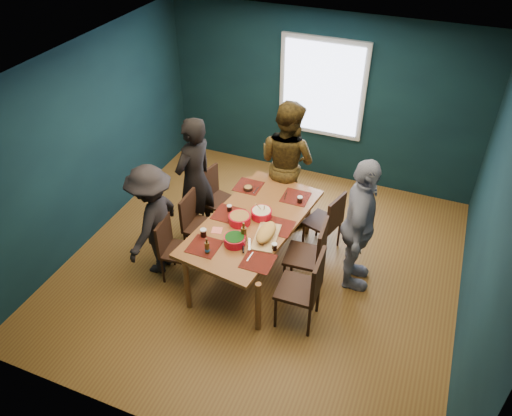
{
  "coord_description": "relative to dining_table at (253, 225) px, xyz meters",
  "views": [
    {
      "loc": [
        1.77,
        -4.58,
        4.65
      ],
      "look_at": [
        -0.08,
        -0.03,
        0.97
      ],
      "focal_mm": 35.0,
      "sensor_mm": 36.0,
      "label": 1
    }
  ],
  "objects": [
    {
      "name": "beer_bottle_a",
      "position": [
        -0.25,
        -0.76,
        0.15
      ],
      "size": [
        0.06,
        0.06,
        0.22
      ],
      "color": "#46290C",
      "rests_on": "dining_table"
    },
    {
      "name": "person_near_left",
      "position": [
        -1.16,
        -0.47,
        0.07
      ],
      "size": [
        0.6,
        1.02,
        1.55
      ],
      "primitive_type": "imported",
      "rotation": [
        0.0,
        0.0,
        4.73
      ],
      "color": "black",
      "rests_on": "floor"
    },
    {
      "name": "person_right",
      "position": [
        1.28,
        0.23,
        0.19
      ],
      "size": [
        0.6,
        1.12,
        1.81
      ],
      "primitive_type": "imported",
      "rotation": [
        0.0,
        0.0,
        1.72
      ],
      "color": "silver",
      "rests_on": "floor"
    },
    {
      "name": "cutting_board",
      "position": [
        0.27,
        -0.25,
        0.14
      ],
      "size": [
        0.35,
        0.67,
        0.15
      ],
      "rotation": [
        0.0,
        0.0,
        0.13
      ],
      "color": "#D8B474",
      "rests_on": "dining_table"
    },
    {
      "name": "cola_glass_b",
      "position": [
        0.44,
        -0.41,
        0.12
      ],
      "size": [
        0.07,
        0.07,
        0.09
      ],
      "color": "black",
      "rests_on": "dining_table"
    },
    {
      "name": "person_back",
      "position": [
        0.01,
        1.26,
        0.22
      ],
      "size": [
        1.09,
        0.97,
        1.86
      ],
      "primitive_type": "imported",
      "rotation": [
        0.0,
        0.0,
        2.79
      ],
      "color": "black",
      "rests_on": "floor"
    },
    {
      "name": "person_far_left",
      "position": [
        -1.01,
        0.37,
        0.2
      ],
      "size": [
        0.58,
        0.75,
        1.83
      ],
      "primitive_type": "imported",
      "rotation": [
        0.0,
        0.0,
        4.47
      ],
      "color": "black",
      "rests_on": "floor"
    },
    {
      "name": "room",
      "position": [
        0.11,
        0.33,
        0.66
      ],
      "size": [
        5.01,
        5.01,
        2.71
      ],
      "color": "brown",
      "rests_on": "ground"
    },
    {
      "name": "napkin_a",
      "position": [
        0.32,
        0.05,
        0.08
      ],
      "size": [
        0.18,
        0.18,
        0.0
      ],
      "primitive_type": "cube",
      "rotation": [
        0.0,
        0.0,
        0.15
      ],
      "color": "#F17565",
      "rests_on": "dining_table"
    },
    {
      "name": "beer_bottle_b",
      "position": [
        0.05,
        -0.39,
        0.18
      ],
      "size": [
        0.07,
        0.07,
        0.26
      ],
      "color": "#46290C",
      "rests_on": "dining_table"
    },
    {
      "name": "dining_table",
      "position": [
        0.0,
        0.0,
        0.0
      ],
      "size": [
        1.3,
        2.19,
        0.79
      ],
      "rotation": [
        0.0,
        0.0,
        -0.13
      ],
      "color": "brown",
      "rests_on": "floor"
    },
    {
      "name": "cola_glass_c",
      "position": [
        0.43,
        0.58,
        0.13
      ],
      "size": [
        0.07,
        0.07,
        0.1
      ],
      "color": "black",
      "rests_on": "dining_table"
    },
    {
      "name": "chair_left_near",
      "position": [
        -0.89,
        -0.53,
        -0.2
      ],
      "size": [
        0.44,
        0.44,
        0.88
      ],
      "rotation": [
        0.0,
        0.0,
        0.11
      ],
      "color": "black",
      "rests_on": "floor"
    },
    {
      "name": "bowl_herbs",
      "position": [
        -0.03,
        -0.49,
        0.13
      ],
      "size": [
        0.26,
        0.26,
        0.11
      ],
      "color": "red",
      "rests_on": "dining_table"
    },
    {
      "name": "bowl_dumpling",
      "position": [
        0.07,
        0.1,
        0.13
      ],
      "size": [
        0.26,
        0.26,
        0.24
      ],
      "color": "red",
      "rests_on": "dining_table"
    },
    {
      "name": "napkin_c",
      "position": [
        0.38,
        -0.65,
        0.08
      ],
      "size": [
        0.21,
        0.21,
        0.0
      ],
      "primitive_type": "cube",
      "rotation": [
        0.0,
        0.0,
        0.42
      ],
      "color": "#F17565",
      "rests_on": "dining_table"
    },
    {
      "name": "napkin_b",
      "position": [
        -0.33,
        -0.35,
        0.08
      ],
      "size": [
        0.15,
        0.15,
        0.0
      ],
      "primitive_type": "cube",
      "rotation": [
        0.0,
        0.0,
        0.25
      ],
      "color": "#F17565",
      "rests_on": "dining_table"
    },
    {
      "name": "chair_right_mid",
      "position": [
        0.81,
        -0.06,
        -0.13
      ],
      "size": [
        0.48,
        0.48,
        1.0
      ],
      "rotation": [
        0.0,
        0.0,
        0.07
      ],
      "color": "black",
      "rests_on": "floor"
    },
    {
      "name": "chair_right_near",
      "position": [
        0.92,
        -0.64,
        -0.11
      ],
      "size": [
        0.48,
        0.48,
        1.03
      ],
      "rotation": [
        0.0,
        0.0,
        0.03
      ],
      "color": "black",
      "rests_on": "floor"
    },
    {
      "name": "bowl_salad",
      "position": [
        -0.13,
        -0.1,
        0.13
      ],
      "size": [
        0.27,
        0.27,
        0.11
      ],
      "color": "red",
      "rests_on": "dining_table"
    },
    {
      "name": "cola_glass_a",
      "position": [
        -0.43,
        -0.51,
        0.13
      ],
      "size": [
        0.08,
        0.08,
        0.11
      ],
      "color": "black",
      "rests_on": "dining_table"
    },
    {
      "name": "cola_glass_d",
      "position": [
        -0.35,
        0.07,
        0.12
      ],
      "size": [
        0.06,
        0.06,
        0.09
      ],
      "color": "black",
      "rests_on": "dining_table"
    },
    {
      "name": "chair_left_mid",
      "position": [
        -0.83,
        0.01,
        -0.18
      ],
      "size": [
        0.42,
        0.42,
        0.91
      ],
      "rotation": [
        0.0,
        0.0,
        0.01
      ],
      "color": "black",
      "rests_on": "floor"
    },
    {
      "name": "small_bowl",
      "position": [
        -0.31,
        0.59,
        0.1
      ],
      "size": [
        0.13,
        0.13,
        0.05
      ],
      "color": "black",
      "rests_on": "dining_table"
    },
    {
      "name": "chair_right_far",
      "position": [
        0.81,
        0.7,
        -0.18
      ],
      "size": [
        0.51,
        0.51,
        0.92
      ],
      "rotation": [
        0.0,
        0.0,
        -0.28
      ],
      "color": "black",
      "rests_on": "floor"
    },
    {
      "name": "chair_left_far",
      "position": [
        -0.86,
        0.65,
        -0.18
      ],
      "size": [
        0.49,
        0.49,
        0.92
      ],
      "rotation": [
        0.0,
        0.0,
        -0.22
      ],
      "color": "black",
      "rests_on": "floor"
    }
  ]
}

